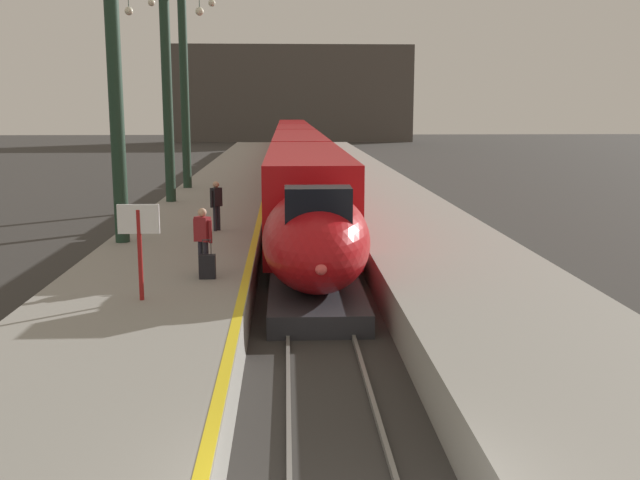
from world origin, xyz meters
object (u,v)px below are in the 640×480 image
Objects in this scene: rolling_suitcase at (207,266)px; departure_info_board at (139,232)px; highspeed_train_main at (296,153)px; passenger_mid_platform at (216,202)px; station_column_far at (167,76)px; passenger_near_edge at (203,236)px; station_column_distant at (184,68)px; station_column_mid at (114,60)px.

departure_info_board is (-1.24, -1.97, 1.20)m from rolling_suitcase.
passenger_mid_platform is (-3.14, -27.46, 0.06)m from highspeed_train_main.
highspeed_train_main is 20.91m from station_column_far.
passenger_near_edge is at bearing -78.22° from station_column_far.
highspeed_train_main reaches higher than passenger_near_edge.
highspeed_train_main is 15.96m from station_column_distant.
station_column_distant is (-5.90, -13.91, 5.15)m from highspeed_train_main.
highspeed_train_main is at bearing 85.19° from passenger_near_edge.
highspeed_train_main is 8.16× the size of station_column_far.
station_column_mid is 5.48× the size of passenger_mid_platform.
passenger_mid_platform is at bearing 35.87° from station_column_mid.
station_column_far is at bearing 101.94° from rolling_suitcase.
passenger_mid_platform is 0.80× the size of departure_info_board.
passenger_mid_platform is (2.76, 2.00, -4.58)m from station_column_mid.
station_column_mid is 4.37× the size of departure_info_board.
departure_info_board is at bearing -74.65° from station_column_mid.
station_column_distant is at bearing 98.75° from rolling_suitcase.
highspeed_train_main is at bearing 67.01° from station_column_distant.
station_column_mid is 0.91× the size of station_column_distant.
station_column_mid is at bearing 123.29° from passenger_near_edge.
passenger_near_edge is 1.00× the size of passenger_mid_platform.
highspeed_train_main is at bearing 83.83° from departure_info_board.
rolling_suitcase is (3.18, -15.05, -5.19)m from station_column_far.
station_column_far is 17.59m from departure_info_board.
station_column_mid is 5.48× the size of passenger_near_edge.
passenger_mid_platform is at bearing 93.37° from rolling_suitcase.
station_column_distant reaches higher than station_column_mid.
passenger_mid_platform is (2.76, -13.55, -5.09)m from station_column_distant.
station_column_far is at bearing 90.00° from station_column_mid.
passenger_mid_platform is (-0.27, 6.62, 0.00)m from passenger_near_edge.
station_column_distant is at bearing -112.99° from highspeed_train_main.
highspeed_train_main is at bearing 83.48° from passenger_mid_platform.
departure_info_board is at bearing -113.79° from passenger_near_edge.
passenger_near_edge is 1.72× the size of rolling_suitcase.
departure_info_board is at bearing -85.09° from station_column_distant.
rolling_suitcase is at bearing 57.88° from departure_info_board.
passenger_mid_platform is 9.14m from departure_info_board.
highspeed_train_main is 36.76m from departure_info_board.
rolling_suitcase is (3.18, -20.67, -5.77)m from station_column_distant.
station_column_far is 15.53m from passenger_near_edge.
departure_info_board is (1.95, -7.09, -4.06)m from station_column_mid.
departure_info_board is (1.95, -17.02, -3.99)m from station_column_far.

